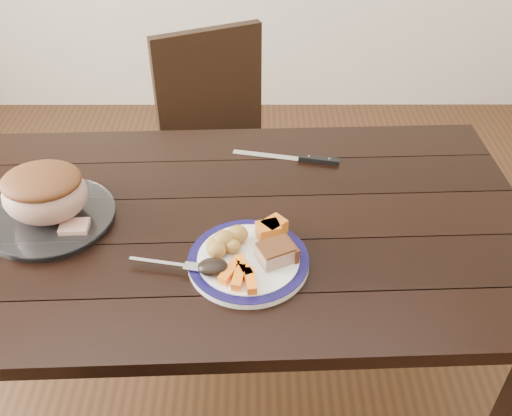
{
  "coord_description": "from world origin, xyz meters",
  "views": [
    {
      "loc": [
        0.08,
        -1.14,
        1.7
      ],
      "look_at": [
        0.08,
        -0.02,
        0.8
      ],
      "focal_mm": 40.0,
      "sensor_mm": 36.0,
      "label": 1
    }
  ],
  "objects_px": {
    "serving_platter": "(52,218)",
    "carving_knife": "(306,159)",
    "dinner_plate": "(248,261)",
    "roast_joint": "(45,195)",
    "pork_slice": "(276,253)",
    "dining_table": "(226,245)",
    "chair_far": "(221,142)",
    "fork": "(172,264)"
  },
  "relations": [
    {
      "from": "serving_platter",
      "to": "pork_slice",
      "type": "xyz_separation_m",
      "value": [
        0.57,
        -0.17,
        0.03
      ]
    },
    {
      "from": "dining_table",
      "to": "fork",
      "type": "xyz_separation_m",
      "value": [
        -0.12,
        -0.19,
        0.11
      ]
    },
    {
      "from": "pork_slice",
      "to": "roast_joint",
      "type": "relative_size",
      "value": 0.39
    },
    {
      "from": "pork_slice",
      "to": "chair_far",
      "type": "bearing_deg",
      "value": 101.21
    },
    {
      "from": "serving_platter",
      "to": "roast_joint",
      "type": "relative_size",
      "value": 1.5
    },
    {
      "from": "chair_far",
      "to": "carving_knife",
      "type": "bearing_deg",
      "value": 98.28
    },
    {
      "from": "dinner_plate",
      "to": "roast_joint",
      "type": "distance_m",
      "value": 0.54
    },
    {
      "from": "pork_slice",
      "to": "roast_joint",
      "type": "distance_m",
      "value": 0.6
    },
    {
      "from": "serving_platter",
      "to": "roast_joint",
      "type": "distance_m",
      "value": 0.08
    },
    {
      "from": "dinner_plate",
      "to": "pork_slice",
      "type": "bearing_deg",
      "value": -4.76
    },
    {
      "from": "serving_platter",
      "to": "dinner_plate",
      "type": "bearing_deg",
      "value": -17.46
    },
    {
      "from": "pork_slice",
      "to": "fork",
      "type": "xyz_separation_m",
      "value": [
        -0.24,
        -0.02,
        -0.02
      ]
    },
    {
      "from": "dinner_plate",
      "to": "carving_knife",
      "type": "relative_size",
      "value": 0.9
    },
    {
      "from": "dinner_plate",
      "to": "roast_joint",
      "type": "relative_size",
      "value": 1.37
    },
    {
      "from": "dining_table",
      "to": "roast_joint",
      "type": "xyz_separation_m",
      "value": [
        -0.45,
        -0.01,
        0.18
      ]
    },
    {
      "from": "roast_joint",
      "to": "chair_far",
      "type": "bearing_deg",
      "value": 62.01
    },
    {
      "from": "serving_platter",
      "to": "pork_slice",
      "type": "distance_m",
      "value": 0.6
    },
    {
      "from": "dinner_plate",
      "to": "fork",
      "type": "height_order",
      "value": "fork"
    },
    {
      "from": "chair_far",
      "to": "pork_slice",
      "type": "height_order",
      "value": "chair_far"
    },
    {
      "from": "dinner_plate",
      "to": "serving_platter",
      "type": "xyz_separation_m",
      "value": [
        -0.51,
        0.16,
        0.0
      ]
    },
    {
      "from": "dinner_plate",
      "to": "fork",
      "type": "bearing_deg",
      "value": -172.92
    },
    {
      "from": "dining_table",
      "to": "fork",
      "type": "height_order",
      "value": "fork"
    },
    {
      "from": "pork_slice",
      "to": "carving_knife",
      "type": "relative_size",
      "value": 0.26
    },
    {
      "from": "chair_far",
      "to": "roast_joint",
      "type": "xyz_separation_m",
      "value": [
        -0.39,
        -0.74,
        0.31
      ]
    },
    {
      "from": "chair_far",
      "to": "roast_joint",
      "type": "relative_size",
      "value": 4.42
    },
    {
      "from": "serving_platter",
      "to": "carving_knife",
      "type": "height_order",
      "value": "serving_platter"
    },
    {
      "from": "roast_joint",
      "to": "carving_knife",
      "type": "bearing_deg",
      "value": 22.43
    },
    {
      "from": "fork",
      "to": "carving_knife",
      "type": "bearing_deg",
      "value": 63.88
    },
    {
      "from": "dining_table",
      "to": "pork_slice",
      "type": "relative_size",
      "value": 20.0
    },
    {
      "from": "dinner_plate",
      "to": "serving_platter",
      "type": "bearing_deg",
      "value": 162.54
    },
    {
      "from": "pork_slice",
      "to": "roast_joint",
      "type": "xyz_separation_m",
      "value": [
        -0.57,
        0.17,
        0.05
      ]
    },
    {
      "from": "dining_table",
      "to": "serving_platter",
      "type": "height_order",
      "value": "serving_platter"
    },
    {
      "from": "serving_platter",
      "to": "pork_slice",
      "type": "height_order",
      "value": "pork_slice"
    },
    {
      "from": "fork",
      "to": "roast_joint",
      "type": "bearing_deg",
      "value": 161.79
    },
    {
      "from": "roast_joint",
      "to": "carving_knife",
      "type": "relative_size",
      "value": 0.66
    },
    {
      "from": "serving_platter",
      "to": "carving_knife",
      "type": "bearing_deg",
      "value": 22.43
    },
    {
      "from": "dinner_plate",
      "to": "fork",
      "type": "xyz_separation_m",
      "value": [
        -0.18,
        -0.02,
        0.01
      ]
    },
    {
      "from": "pork_slice",
      "to": "fork",
      "type": "distance_m",
      "value": 0.24
    },
    {
      "from": "pork_slice",
      "to": "serving_platter",
      "type": "bearing_deg",
      "value": 163.9
    },
    {
      "from": "chair_far",
      "to": "serving_platter",
      "type": "bearing_deg",
      "value": 38.92
    },
    {
      "from": "dinner_plate",
      "to": "pork_slice",
      "type": "height_order",
      "value": "pork_slice"
    },
    {
      "from": "fork",
      "to": "carving_knife",
      "type": "height_order",
      "value": "fork"
    }
  ]
}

